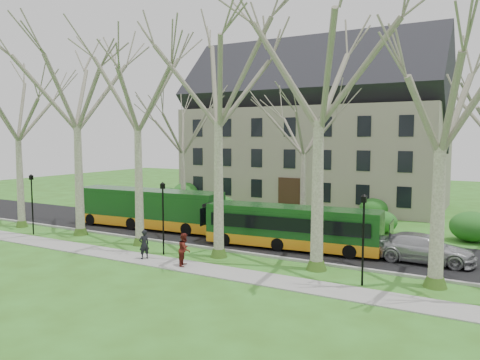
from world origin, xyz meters
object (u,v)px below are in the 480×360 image
bus_lead (147,208)px  pedestrian_a (144,244)px  pedestrian_b (185,249)px  sedan (423,248)px  bus_follow (292,227)px

bus_lead → pedestrian_a: 9.45m
bus_lead → pedestrian_b: 11.49m
bus_lead → sedan: bearing=-3.9°
bus_follow → pedestrian_a: bus_follow is taller
bus_follow → sedan: bearing=-0.7°
pedestrian_a → pedestrian_b: 2.88m
sedan → pedestrian_b: size_ratio=3.03×
pedestrian_a → bus_follow: bearing=160.0°
sedan → pedestrian_a: (-14.17, -7.12, 0.05)m
bus_follow → pedestrian_b: bearing=-123.6°
bus_follow → pedestrian_a: 9.17m
bus_lead → bus_follow: size_ratio=1.12×
pedestrian_b → sedan: bearing=-78.3°
bus_lead → sedan: 20.15m
bus_lead → pedestrian_b: bearing=-43.0°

